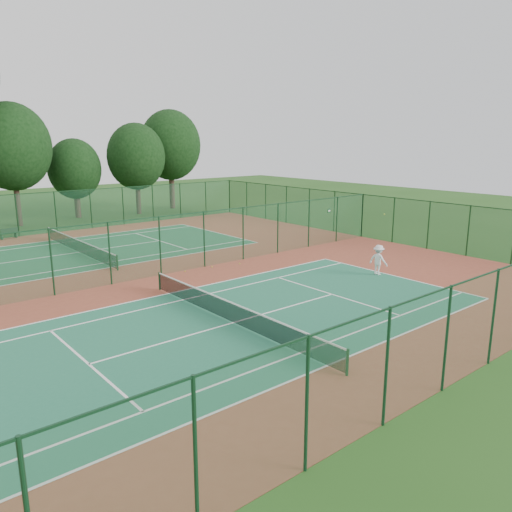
{
  "coord_description": "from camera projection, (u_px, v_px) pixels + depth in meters",
  "views": [
    {
      "loc": [
        -12.26,
        -25.35,
        7.81
      ],
      "look_at": [
        4.6,
        -5.05,
        1.6
      ],
      "focal_mm": 35.0,
      "sensor_mm": 36.0,
      "label": 1
    }
  ],
  "objects": [
    {
      "name": "fence_divider",
      "position": [
        136.0,
        249.0,
        27.99
      ],
      "size": [
        40.0,
        0.09,
        3.5
      ],
      "color": "#1B532C",
      "rests_on": "ground"
    },
    {
      "name": "stray_ball_a",
      "position": [
        240.0,
        264.0,
        31.84
      ],
      "size": [
        0.08,
        0.08,
        0.08
      ],
      "primitive_type": "sphere",
      "color": "#ACC42D",
      "rests_on": "red_pad"
    },
    {
      "name": "tennis_net_far",
      "position": [
        78.0,
        245.0,
        35.01
      ],
      "size": [
        0.1,
        12.9,
        0.97
      ],
      "color": "black",
      "rests_on": "ground"
    },
    {
      "name": "player_near",
      "position": [
        378.0,
        260.0,
        29.19
      ],
      "size": [
        0.8,
        1.22,
        1.77
      ],
      "primitive_type": "imported",
      "rotation": [
        0.0,
        0.0,
        1.7
      ],
      "color": "white",
      "rests_on": "court_near"
    },
    {
      "name": "bench",
      "position": [
        9.0,
        233.0,
        39.86
      ],
      "size": [
        1.47,
        0.73,
        0.87
      ],
      "rotation": [
        0.0,
        0.0,
        0.24
      ],
      "color": "black",
      "rests_on": "red_pad"
    },
    {
      "name": "ground",
      "position": [
        137.0,
        280.0,
        28.39
      ],
      "size": [
        120.0,
        120.0,
        0.0
      ],
      "primitive_type": "plane",
      "color": "#224B17",
      "rests_on": "ground"
    },
    {
      "name": "evergreen_row",
      "position": [
        24.0,
        224.0,
        46.87
      ],
      "size": [
        39.0,
        5.0,
        12.0
      ],
      "primitive_type": null,
      "color": "black",
      "rests_on": "ground"
    },
    {
      "name": "fence_south",
      "position": [
        418.0,
        352.0,
        14.51
      ],
      "size": [
        40.0,
        0.09,
        3.5
      ],
      "color": "#194C28",
      "rests_on": "ground"
    },
    {
      "name": "court_far",
      "position": [
        79.0,
        252.0,
        35.13
      ],
      "size": [
        23.77,
        10.97,
        0.01
      ],
      "primitive_type": "cube",
      "color": "#1C5A35",
      "rests_on": "red_pad"
    },
    {
      "name": "court_near",
      "position": [
        233.0,
        323.0,
        21.65
      ],
      "size": [
        23.77,
        10.97,
        0.01
      ],
      "primitive_type": "cube",
      "color": "#21694B",
      "rests_on": "red_pad"
    },
    {
      "name": "stray_ball_b",
      "position": [
        212.0,
        267.0,
        31.02
      ],
      "size": [
        0.07,
        0.07,
        0.07
      ],
      "primitive_type": "sphere",
      "color": "#C9D531",
      "rests_on": "red_pad"
    },
    {
      "name": "stray_ball_c",
      "position": [
        185.0,
        271.0,
        30.0
      ],
      "size": [
        0.07,
        0.07,
        0.07
      ],
      "primitive_type": "sphere",
      "color": "gold",
      "rests_on": "red_pad"
    },
    {
      "name": "red_pad",
      "position": [
        137.0,
        279.0,
        28.39
      ],
      "size": [
        40.0,
        36.0,
        0.01
      ],
      "primitive_type": "cube",
      "color": "brown",
      "rests_on": "ground"
    },
    {
      "name": "tennis_net_near",
      "position": [
        233.0,
        311.0,
        21.53
      ],
      "size": [
        0.1,
        12.9,
        0.97
      ],
      "color": "#15391E",
      "rests_on": "ground"
    },
    {
      "name": "fence_east",
      "position": [
        362.0,
        215.0,
        40.43
      ],
      "size": [
        0.09,
        36.0,
        3.5
      ],
      "rotation": [
        0.0,
        0.0,
        1.57
      ],
      "color": "#184A2F",
      "rests_on": "ground"
    },
    {
      "name": "fence_north",
      "position": [
        37.0,
        213.0,
        41.47
      ],
      "size": [
        40.0,
        0.09,
        3.5
      ],
      "color": "#1A4F31",
      "rests_on": "ground"
    }
  ]
}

